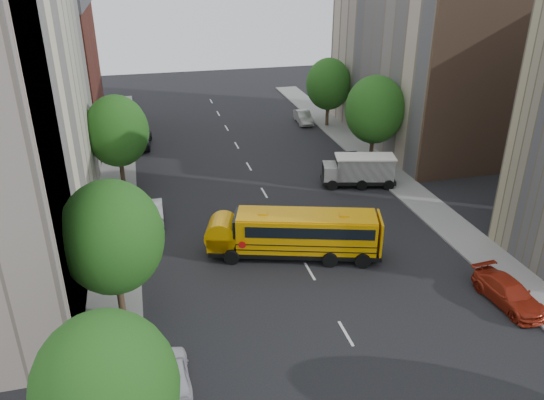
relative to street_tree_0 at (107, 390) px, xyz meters
name	(u,v)px	position (x,y,z in m)	size (l,w,h in m)	color
ground	(300,255)	(11.00, 14.00, -4.64)	(120.00, 120.00, 0.00)	black
sidewalk_left	(116,239)	(-0.50, 19.00, -4.58)	(3.00, 80.00, 0.12)	slate
sidewalk_right	(424,203)	(22.50, 19.00, -4.58)	(3.00, 80.00, 0.12)	slate
lane_markings	(264,193)	(11.00, 24.00, -4.64)	(0.15, 64.00, 0.01)	silver
building_left_redbrick	(43,78)	(-7.00, 42.00, 1.86)	(10.00, 15.00, 13.00)	maroon
building_right_far	(419,50)	(29.00, 34.00, 4.36)	(10.00, 22.00, 18.00)	#BFA894
building_right_sidewall	(486,72)	(29.00, 23.00, 4.36)	(10.10, 0.30, 18.00)	brown
street_tree_0	(107,390)	(0.00, 0.00, 0.00)	(4.80, 4.80, 7.41)	#38281C
street_tree_1	(112,237)	(0.00, 10.00, 0.31)	(5.12, 5.12, 7.90)	#38281C
street_tree_2	(117,131)	(0.00, 28.00, 0.19)	(4.99, 4.99, 7.71)	#38281C
street_tree_4	(375,110)	(22.00, 28.00, 0.43)	(5.25, 5.25, 8.10)	#38281C
street_tree_5	(328,84)	(22.00, 40.00, 0.06)	(4.86, 4.86, 7.51)	#38281C
school_bus	(293,232)	(10.53, 14.08, -2.95)	(10.99, 5.48, 3.04)	black
safari_truck	(359,170)	(18.97, 23.62, -3.28)	(6.34, 3.51, 2.57)	black
parked_car_0	(173,373)	(2.20, 4.61, -4.00)	(1.50, 3.74, 1.27)	silver
parked_car_1	(153,211)	(2.10, 21.49, -3.97)	(1.41, 4.04, 1.33)	silver
parked_car_2	(138,139)	(1.40, 38.28, -3.88)	(2.52, 5.47, 1.52)	black
parked_car_3	(509,293)	(20.60, 6.25, -3.96)	(1.90, 4.68, 1.36)	maroon
parked_car_4	(358,163)	(20.15, 26.61, -3.87)	(1.82, 4.52, 1.54)	#302D4F
parked_car_5	(303,117)	(19.80, 41.72, -3.95)	(1.47, 4.21, 1.39)	gray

